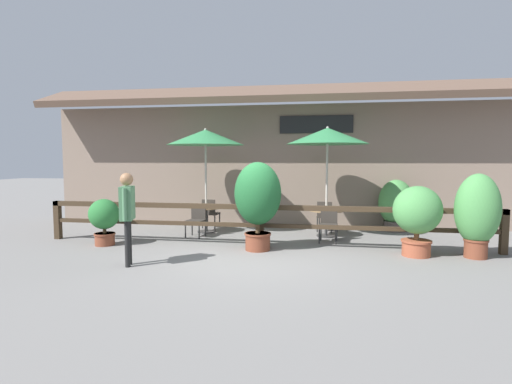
# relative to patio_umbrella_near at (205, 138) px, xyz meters

# --- Properties ---
(ground_plane) EXTENTS (60.00, 60.00, 0.00)m
(ground_plane) POSITION_rel_patio_umbrella_near_xyz_m (1.73, -2.54, -2.57)
(ground_plane) COLOR slate
(building_facade) EXTENTS (14.28, 1.49, 4.23)m
(building_facade) POSITION_rel_patio_umbrella_near_xyz_m (1.73, 1.57, -0.40)
(building_facade) COLOR gray
(building_facade) RESTS_ON ground
(patio_railing) EXTENTS (10.40, 0.14, 0.95)m
(patio_railing) POSITION_rel_patio_umbrella_near_xyz_m (1.73, -1.49, -1.87)
(patio_railing) COLOR #3D2D1E
(patio_railing) RESTS_ON ground
(patio_umbrella_near) EXTENTS (2.08, 2.08, 2.82)m
(patio_umbrella_near) POSITION_rel_patio_umbrella_near_xyz_m (0.00, 0.00, 0.00)
(patio_umbrella_near) COLOR #B7B2A8
(patio_umbrella_near) RESTS_ON ground
(dining_table_near) EXTENTS (0.88, 0.88, 0.71)m
(dining_table_near) POSITION_rel_patio_umbrella_near_xyz_m (0.00, -0.00, -2.00)
(dining_table_near) COLOR olive
(dining_table_near) RESTS_ON ground
(chair_near_streetside) EXTENTS (0.47, 0.47, 0.84)m
(chair_near_streetside) POSITION_rel_patio_umbrella_near_xyz_m (-0.06, -0.66, -2.10)
(chair_near_streetside) COLOR #332D28
(chair_near_streetside) RESTS_ON ground
(chair_near_wallside) EXTENTS (0.46, 0.46, 0.84)m
(chair_near_wallside) POSITION_rel_patio_umbrella_near_xyz_m (-0.08, 0.66, -2.10)
(chair_near_wallside) COLOR #332D28
(chair_near_wallside) RESTS_ON ground
(patio_umbrella_middle) EXTENTS (2.08, 2.08, 2.82)m
(patio_umbrella_middle) POSITION_rel_patio_umbrella_near_xyz_m (3.22, -0.09, 0.00)
(patio_umbrella_middle) COLOR #B7B2A8
(patio_umbrella_middle) RESTS_ON ground
(dining_table_middle) EXTENTS (0.88, 0.88, 0.71)m
(dining_table_middle) POSITION_rel_patio_umbrella_near_xyz_m (3.22, -0.09, -2.00)
(dining_table_middle) COLOR olive
(dining_table_middle) RESTS_ON ground
(chair_middle_streetside) EXTENTS (0.46, 0.46, 0.84)m
(chair_middle_streetside) POSITION_rel_patio_umbrella_near_xyz_m (3.27, -0.79, -2.10)
(chair_middle_streetside) COLOR #332D28
(chair_middle_streetside) RESTS_ON ground
(chair_middle_wallside) EXTENTS (0.47, 0.47, 0.84)m
(chair_middle_wallside) POSITION_rel_patio_umbrella_near_xyz_m (3.20, 0.60, -2.10)
(chair_middle_wallside) COLOR #332D28
(chair_middle_wallside) RESTS_ON ground
(potted_plant_small_flowering) EXTENTS (0.86, 0.78, 1.70)m
(potted_plant_small_flowering) POSITION_rel_patio_umbrella_near_xyz_m (6.18, -1.89, -1.64)
(potted_plant_small_flowering) COLOR brown
(potted_plant_small_flowering) RESTS_ON ground
(potted_plant_entrance_palm) EXTENTS (0.71, 0.64, 1.07)m
(potted_plant_entrance_palm) POSITION_rel_patio_umbrella_near_xyz_m (-1.85, -1.99, -1.94)
(potted_plant_entrance_palm) COLOR brown
(potted_plant_entrance_palm) RESTS_ON ground
(potted_plant_broad_leaf) EXTENTS (1.02, 0.92, 1.93)m
(potted_plant_broad_leaf) POSITION_rel_patio_umbrella_near_xyz_m (1.72, -1.91, -1.42)
(potted_plant_broad_leaf) COLOR brown
(potted_plant_broad_leaf) RESTS_ON ground
(potted_plant_corner_fern) EXTENTS (0.97, 0.87, 1.44)m
(potted_plant_corner_fern) POSITION_rel_patio_umbrella_near_xyz_m (5.03, -1.91, -1.71)
(potted_plant_corner_fern) COLOR #9E4C33
(potted_plant_corner_fern) RESTS_ON ground
(potted_plant_tall_tropical) EXTENTS (0.94, 0.85, 1.43)m
(potted_plant_tall_tropical) POSITION_rel_patio_umbrella_near_xyz_m (5.13, 1.01, -1.83)
(potted_plant_tall_tropical) COLOR #564C47
(potted_plant_tall_tropical) RESTS_ON ground
(pedestrian) EXTENTS (0.34, 0.58, 1.74)m
(pedestrian) POSITION_rel_patio_umbrella_near_xyz_m (-0.45, -3.59, -1.45)
(pedestrian) COLOR black
(pedestrian) RESTS_ON ground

